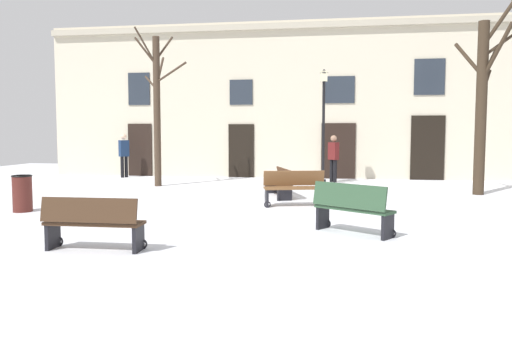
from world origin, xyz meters
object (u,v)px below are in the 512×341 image
Objects in this scene: tree_foreground at (157,106)px; streetlamp at (324,115)px; tree_left_of_center at (483,99)px; person_near_bench at (124,153)px; litter_bin at (22,193)px; bench_near_center_tree at (93,223)px; person_crossing_plaza at (333,156)px; bench_near_lamp at (352,208)px; bench_facing_shops at (295,188)px; bench_by_litter_bin at (280,182)px.

tree_foreground is 5.83m from streetlamp.
person_near_bench is (-12.96, 3.66, -1.84)m from tree_left_of_center.
bench_near_center_tree is at bearing -43.66° from litter_bin.
person_crossing_plaza is (6.07, 2.28, -1.79)m from tree_foreground.
bench_near_lamp reaches higher than litter_bin.
streetlamp is 8.65m from bench_near_lamp.
bench_near_lamp is (0.67, -8.39, -2.00)m from streetlamp.
bench_facing_shops is at bearing -34.06° from bench_near_lamp.
bench_near_center_tree is 5.93m from bench_facing_shops.
bench_near_lamp is at bearing -82.14° from bench_facing_shops.
streetlamp is 8.53m from person_near_bench.
bench_facing_shops is (5.07, -3.91, -2.31)m from tree_foreground.
bench_by_litter_bin is at bearing 32.09° from litter_bin.
person_crossing_plaza is (8.59, -0.61, -0.04)m from person_near_bench.
tree_foreground reaches higher than person_near_bench.
litter_bin is at bearing -132.33° from person_near_bench.
tree_foreground is 2.96× the size of person_near_bench.
bench_near_lamp is (7.62, -1.42, 0.05)m from litter_bin.
person_crossing_plaza reaches higher than litter_bin.
tree_left_of_center is 6.56m from bench_by_litter_bin.
bench_facing_shops is 0.94× the size of person_crossing_plaza.
litter_bin and bench_near_center_tree have the same top height.
tree_left_of_center is at bearing -135.22° from bench_near_center_tree.
bench_facing_shops is (-1.30, 3.30, -0.02)m from bench_near_lamp.
bench_near_center_tree is at bearing 116.81° from person_crossing_plaza.
person_near_bench is at bearing -14.22° from bench_near_lamp.
bench_near_center_tree is at bearing -132.00° from bench_facing_shops.
bench_near_lamp is at bearing -48.53° from tree_foreground.
streetlamp is at bearing -51.00° from bench_near_lamp.
tree_left_of_center is 7.98m from bench_near_lamp.
bench_near_center_tree is 4.54m from bench_near_lamp.
bench_by_litter_bin is 8.69m from person_near_bench.
bench_near_lamp is 0.91× the size of bench_facing_shops.
tree_foreground is at bearing -168.30° from streetlamp.
tree_left_of_center is 13.59m from person_near_bench.
tree_left_of_center is 4.01× the size of bench_near_lamp.
person_crossing_plaza is (7.31, 8.07, 0.55)m from litter_bin.
tree_foreground is 6.18× the size of litter_bin.
person_crossing_plaza is (0.99, 6.19, 0.52)m from bench_facing_shops.
person_crossing_plaza reaches higher than bench_facing_shops.
litter_bin is at bearing -76.82° from bench_by_litter_bin.
tree_left_of_center reaches higher than bench_facing_shops.
tree_left_of_center is at bearing 84.53° from bench_by_litter_bin.
streetlamp reaches higher than person_near_bench.
person_crossing_plaza is at bearing 141.80° from bench_by_litter_bin.
bench_near_center_tree is at bearing 59.45° from bench_near_lamp.
bench_near_lamp reaches higher than bench_facing_shops.
tree_foreground reaches higher than bench_near_lamp.
bench_by_litter_bin is (4.51, -2.18, -2.33)m from tree_foreground.
tree_foreground is at bearing 128.66° from bench_facing_shops.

